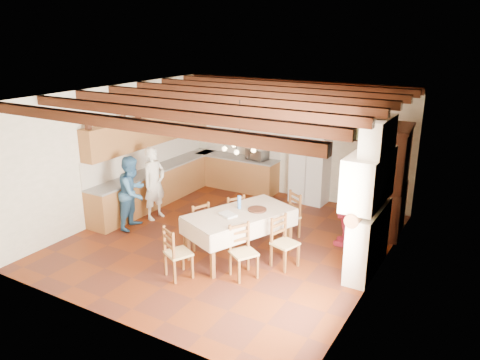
{
  "coord_description": "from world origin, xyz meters",
  "views": [
    {
      "loc": [
        4.66,
        -7.51,
        4.19
      ],
      "look_at": [
        0.1,
        0.3,
        1.25
      ],
      "focal_mm": 35.0,
      "sensor_mm": 36.0,
      "label": 1
    }
  ],
  "objects_px": {
    "person_man": "(154,183)",
    "person_woman_red": "(347,208)",
    "refrigerator": "(311,167)",
    "chair_left_near": "(196,224)",
    "chair_end_far": "(288,215)",
    "microwave": "(257,154)",
    "person_woman_blue": "(133,192)",
    "chair_left_far": "(232,215)",
    "chair_right_far": "(285,243)",
    "chair_end_near": "(178,252)",
    "dining_table": "(240,217)",
    "hutch": "(393,181)",
    "chair_right_near": "(244,252)"
  },
  "relations": [
    {
      "from": "refrigerator",
      "to": "chair_end_far",
      "type": "relative_size",
      "value": 1.87
    },
    {
      "from": "dining_table",
      "to": "chair_end_far",
      "type": "distance_m",
      "value": 1.35
    },
    {
      "from": "chair_right_near",
      "to": "person_woman_blue",
      "type": "height_order",
      "value": "person_woman_blue"
    },
    {
      "from": "chair_left_near",
      "to": "microwave",
      "type": "relative_size",
      "value": 1.77
    },
    {
      "from": "dining_table",
      "to": "chair_left_near",
      "type": "height_order",
      "value": "chair_left_near"
    },
    {
      "from": "person_woman_blue",
      "to": "refrigerator",
      "type": "bearing_deg",
      "value": -47.9
    },
    {
      "from": "dining_table",
      "to": "chair_end_near",
      "type": "relative_size",
      "value": 2.37
    },
    {
      "from": "refrigerator",
      "to": "chair_right_far",
      "type": "distance_m",
      "value": 3.64
    },
    {
      "from": "person_man",
      "to": "person_woman_blue",
      "type": "height_order",
      "value": "person_man"
    },
    {
      "from": "chair_end_near",
      "to": "chair_end_far",
      "type": "distance_m",
      "value": 2.67
    },
    {
      "from": "chair_left_near",
      "to": "person_man",
      "type": "bearing_deg",
      "value": -92.84
    },
    {
      "from": "chair_left_near",
      "to": "chair_end_near",
      "type": "relative_size",
      "value": 1.0
    },
    {
      "from": "person_woman_red",
      "to": "person_man",
      "type": "bearing_deg",
      "value": -78.43
    },
    {
      "from": "chair_left_far",
      "to": "person_woman_red",
      "type": "xyz_separation_m",
      "value": [
        2.16,
        0.83,
        0.31
      ]
    },
    {
      "from": "refrigerator",
      "to": "person_man",
      "type": "height_order",
      "value": "refrigerator"
    },
    {
      "from": "chair_end_near",
      "to": "microwave",
      "type": "relative_size",
      "value": 1.77
    },
    {
      "from": "chair_left_far",
      "to": "chair_right_far",
      "type": "bearing_deg",
      "value": 98.84
    },
    {
      "from": "person_woman_blue",
      "to": "microwave",
      "type": "xyz_separation_m",
      "value": [
        1.22,
        3.4,
        0.24
      ]
    },
    {
      "from": "refrigerator",
      "to": "chair_end_far",
      "type": "bearing_deg",
      "value": -76.74
    },
    {
      "from": "chair_left_near",
      "to": "chair_left_far",
      "type": "bearing_deg",
      "value": 174.0
    },
    {
      "from": "chair_right_far",
      "to": "person_woman_blue",
      "type": "relative_size",
      "value": 0.59
    },
    {
      "from": "refrigerator",
      "to": "person_woman_red",
      "type": "bearing_deg",
      "value": -49.31
    },
    {
      "from": "chair_right_far",
      "to": "chair_end_near",
      "type": "height_order",
      "value": "same"
    },
    {
      "from": "person_man",
      "to": "microwave",
      "type": "distance_m",
      "value": 3.0
    },
    {
      "from": "microwave",
      "to": "chair_right_near",
      "type": "bearing_deg",
      "value": -54.77
    },
    {
      "from": "chair_left_far",
      "to": "person_man",
      "type": "xyz_separation_m",
      "value": [
        -2.05,
        -0.02,
        0.36
      ]
    },
    {
      "from": "dining_table",
      "to": "person_woman_blue",
      "type": "xyz_separation_m",
      "value": [
        -2.68,
        -0.01,
        0.01
      ]
    },
    {
      "from": "chair_left_near",
      "to": "chair_left_far",
      "type": "xyz_separation_m",
      "value": [
        0.38,
        0.75,
        0.0
      ]
    },
    {
      "from": "person_woman_blue",
      "to": "microwave",
      "type": "relative_size",
      "value": 2.98
    },
    {
      "from": "chair_right_near",
      "to": "person_woman_blue",
      "type": "distance_m",
      "value": 3.25
    },
    {
      "from": "refrigerator",
      "to": "dining_table",
      "type": "relative_size",
      "value": 0.79
    },
    {
      "from": "microwave",
      "to": "person_man",
      "type": "bearing_deg",
      "value": -103.06
    },
    {
      "from": "dining_table",
      "to": "person_woman_red",
      "type": "relative_size",
      "value": 1.44
    },
    {
      "from": "person_woman_red",
      "to": "chair_right_far",
      "type": "bearing_deg",
      "value": -23.83
    },
    {
      "from": "refrigerator",
      "to": "chair_right_near",
      "type": "height_order",
      "value": "refrigerator"
    },
    {
      "from": "person_man",
      "to": "person_woman_blue",
      "type": "distance_m",
      "value": 0.65
    },
    {
      "from": "person_woman_blue",
      "to": "person_woman_red",
      "type": "xyz_separation_m",
      "value": [
        4.28,
        1.49,
        -0.02
      ]
    },
    {
      "from": "refrigerator",
      "to": "chair_left_near",
      "type": "xyz_separation_m",
      "value": [
        -0.97,
        -3.61,
        -0.42
      ]
    },
    {
      "from": "hutch",
      "to": "chair_right_far",
      "type": "xyz_separation_m",
      "value": [
        -1.28,
        -2.54,
        -0.67
      ]
    },
    {
      "from": "dining_table",
      "to": "person_man",
      "type": "relative_size",
      "value": 1.35
    },
    {
      "from": "chair_left_near",
      "to": "chair_right_far",
      "type": "xyz_separation_m",
      "value": [
        1.89,
        0.12,
        0.0
      ]
    },
    {
      "from": "dining_table",
      "to": "person_man",
      "type": "distance_m",
      "value": 2.7
    },
    {
      "from": "chair_left_near",
      "to": "chair_right_far",
      "type": "bearing_deg",
      "value": 114.38
    },
    {
      "from": "person_woman_blue",
      "to": "person_man",
      "type": "bearing_deg",
      "value": -15.56
    },
    {
      "from": "chair_left_far",
      "to": "person_man",
      "type": "distance_m",
      "value": 2.09
    },
    {
      "from": "chair_right_far",
      "to": "chair_end_near",
      "type": "distance_m",
      "value": 1.93
    },
    {
      "from": "chair_end_far",
      "to": "person_woman_blue",
      "type": "xyz_separation_m",
      "value": [
        -3.12,
        -1.25,
        0.33
      ]
    },
    {
      "from": "chair_left_near",
      "to": "chair_right_near",
      "type": "distance_m",
      "value": 1.54
    },
    {
      "from": "person_man",
      "to": "person_woman_red",
      "type": "height_order",
      "value": "person_man"
    },
    {
      "from": "chair_right_far",
      "to": "microwave",
      "type": "distance_m",
      "value": 4.18
    }
  ]
}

